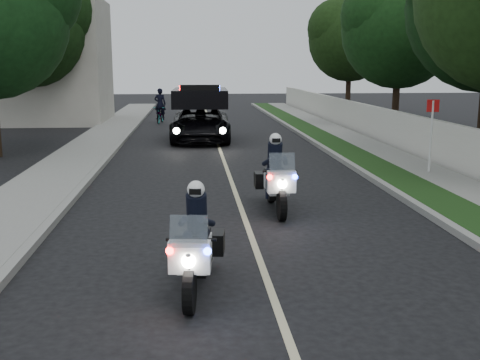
{
  "coord_description": "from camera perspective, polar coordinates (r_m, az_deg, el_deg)",
  "views": [
    {
      "loc": [
        -1.15,
        -8.61,
        3.31
      ],
      "look_at": [
        -0.16,
        2.88,
        1.0
      ],
      "focal_mm": 43.05,
      "sensor_mm": 36.0,
      "label": 1
    }
  ],
  "objects": [
    {
      "name": "tree_right_e",
      "position": [
        42.97,
        10.6,
        6.71
      ],
      "size": [
        7.81,
        7.81,
        9.9
      ],
      "primitive_type": null,
      "rotation": [
        0.0,
        0.0,
        0.41
      ],
      "color": "#183310",
      "rests_on": "ground"
    },
    {
      "name": "tree_right_d",
      "position": [
        31.3,
        15.04,
        4.86
      ],
      "size": [
        6.92,
        6.92,
        9.76
      ],
      "primitive_type": null,
      "rotation": [
        0.0,
        0.0,
        -0.2
      ],
      "color": "#153A13",
      "rests_on": "ground"
    },
    {
      "name": "police_moto_right",
      "position": [
        13.39,
        3.54,
        -3.01
      ],
      "size": [
        0.74,
        2.11,
        1.79
      ],
      "primitive_type": null,
      "rotation": [
        0.0,
        0.0,
        -0.0
      ],
      "color": "white",
      "rests_on": "ground"
    },
    {
      "name": "property_wall",
      "position": [
        20.52,
        18.87,
        3.55
      ],
      "size": [
        0.22,
        60.0,
        1.5
      ],
      "primitive_type": "cube",
      "color": "beige",
      "rests_on": "ground"
    },
    {
      "name": "police_suv",
      "position": [
        25.79,
        -3.91,
        3.92
      ],
      "size": [
        2.7,
        5.57,
        2.68
      ],
      "primitive_type": "imported",
      "rotation": [
        0.0,
        0.0,
        -0.03
      ],
      "color": "black",
      "rests_on": "ground"
    },
    {
      "name": "building_far",
      "position": [
        35.72,
        -19.65,
        10.98
      ],
      "size": [
        8.0,
        6.0,
        7.0
      ],
      "primitive_type": "cube",
      "color": "#A8A396",
      "rests_on": "ground"
    },
    {
      "name": "police_moto_left",
      "position": [
        8.8,
        -4.34,
        -10.8
      ],
      "size": [
        0.91,
        2.01,
        1.65
      ],
      "primitive_type": null,
      "rotation": [
        0.0,
        0.0,
        -0.12
      ],
      "color": "white",
      "rests_on": "ground"
    },
    {
      "name": "grass_verge",
      "position": [
        19.8,
        12.64,
        1.65
      ],
      "size": [
        1.2,
        60.0,
        0.16
      ],
      "primitive_type": "cube",
      "color": "#193814",
      "rests_on": "ground"
    },
    {
      "name": "tree_right_c",
      "position": [
        24.27,
        22.68,
        2.6
      ],
      "size": [
        8.21,
        8.21,
        10.47
      ],
      "primitive_type": null,
      "rotation": [
        0.0,
        0.0,
        -0.39
      ],
      "color": "black",
      "rests_on": "ground"
    },
    {
      "name": "sidewalk_right",
      "position": [
        20.23,
        16.15,
        1.68
      ],
      "size": [
        1.4,
        60.0,
        0.16
      ],
      "primitive_type": "cube",
      "color": "gray",
      "rests_on": "ground"
    },
    {
      "name": "lane_marking",
      "position": [
        18.93,
        -1.37,
        1.26
      ],
      "size": [
        0.12,
        50.0,
        0.01
      ],
      "primitive_type": "cube",
      "color": "#BFB78C",
      "rests_on": "ground"
    },
    {
      "name": "sign_post",
      "position": [
        18.3,
        18.17,
        0.33
      ],
      "size": [
        0.41,
        0.41,
        2.39
      ],
      "primitive_type": null,
      "rotation": [
        0.0,
        0.0,
        -0.11
      ],
      "color": "red",
      "rests_on": "ground"
    },
    {
      "name": "sidewalk_left",
      "position": [
        19.31,
        -16.96,
        1.19
      ],
      "size": [
        2.0,
        60.0,
        0.16
      ],
      "primitive_type": "cube",
      "color": "gray",
      "rests_on": "ground"
    },
    {
      "name": "tree_left_far",
      "position": [
        33.09,
        -19.54,
        4.93
      ],
      "size": [
        7.82,
        7.82,
        9.88
      ],
      "primitive_type": null,
      "rotation": [
        0.0,
        0.0,
        -0.41
      ],
      "color": "black",
      "rests_on": "ground"
    },
    {
      "name": "curb_left",
      "position": [
        19.11,
        -13.73,
        1.25
      ],
      "size": [
        0.2,
        60.0,
        0.15
      ],
      "primitive_type": "cube",
      "color": "gray",
      "rests_on": "ground"
    },
    {
      "name": "bicycle",
      "position": [
        33.85,
        -7.87,
        5.6
      ],
      "size": [
        0.85,
        1.87,
        0.95
      ],
      "primitive_type": "imported",
      "rotation": [
        0.0,
        0.0,
        -0.12
      ],
      "color": "black",
      "rests_on": "ground"
    },
    {
      "name": "cyclist",
      "position": [
        33.85,
        -7.87,
        5.6
      ],
      "size": [
        0.69,
        0.5,
        1.81
      ],
      "primitive_type": "imported",
      "rotation": [
        0.0,
        0.0,
        3.04
      ],
      "color": "black",
      "rests_on": "ground"
    },
    {
      "name": "ground",
      "position": [
        9.29,
        2.56,
        -9.55
      ],
      "size": [
        120.0,
        120.0,
        0.0
      ],
      "primitive_type": "plane",
      "color": "black",
      "rests_on": "ground"
    },
    {
      "name": "curb_right",
      "position": [
        19.6,
        10.68,
        1.63
      ],
      "size": [
        0.2,
        60.0,
        0.15
      ],
      "primitive_type": "cube",
      "color": "gray",
      "rests_on": "ground"
    }
  ]
}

